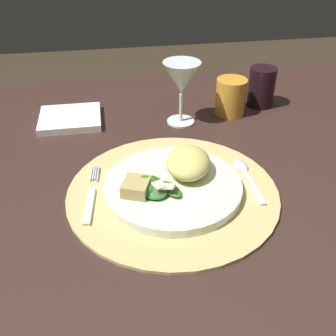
% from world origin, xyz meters
% --- Properties ---
extents(dining_table, '(1.32, 0.98, 0.70)m').
position_xyz_m(dining_table, '(0.00, 0.00, 0.59)').
color(dining_table, '#37231E').
rests_on(dining_table, ground).
extents(placemat, '(0.37, 0.37, 0.01)m').
position_xyz_m(placemat, '(0.02, -0.07, 0.71)').
color(placemat, tan).
rests_on(placemat, dining_table).
extents(dinner_plate, '(0.24, 0.24, 0.02)m').
position_xyz_m(dinner_plate, '(0.02, -0.07, 0.72)').
color(dinner_plate, silver).
rests_on(dinner_plate, placemat).
extents(pasta_serving, '(0.10, 0.12, 0.04)m').
position_xyz_m(pasta_serving, '(0.05, -0.05, 0.75)').
color(pasta_serving, '#DBCE69').
rests_on(pasta_serving, dinner_plate).
extents(salad_greens, '(0.09, 0.07, 0.02)m').
position_xyz_m(salad_greens, '(-0.02, -0.09, 0.73)').
color(salad_greens, '#2F6C2E').
rests_on(salad_greens, dinner_plate).
extents(bread_piece, '(0.06, 0.06, 0.02)m').
position_xyz_m(bread_piece, '(-0.05, -0.09, 0.74)').
color(bread_piece, tan).
rests_on(bread_piece, dinner_plate).
extents(fork, '(0.03, 0.16, 0.00)m').
position_xyz_m(fork, '(-0.13, -0.07, 0.71)').
color(fork, silver).
rests_on(fork, placemat).
extents(spoon, '(0.03, 0.14, 0.01)m').
position_xyz_m(spoon, '(0.16, -0.05, 0.71)').
color(spoon, silver).
rests_on(spoon, placemat).
extents(napkin, '(0.14, 0.13, 0.02)m').
position_xyz_m(napkin, '(-0.17, 0.23, 0.71)').
color(napkin, white).
rests_on(napkin, dining_table).
extents(wine_glass, '(0.08, 0.08, 0.14)m').
position_xyz_m(wine_glass, '(0.08, 0.19, 0.81)').
color(wine_glass, silver).
rests_on(wine_glass, dining_table).
extents(amber_tumbler, '(0.07, 0.07, 0.09)m').
position_xyz_m(amber_tumbler, '(0.21, 0.21, 0.75)').
color(amber_tumbler, orange).
rests_on(amber_tumbler, dining_table).
extents(dark_tumbler, '(0.06, 0.06, 0.10)m').
position_xyz_m(dark_tumbler, '(0.29, 0.25, 0.75)').
color(dark_tumbler, black).
rests_on(dark_tumbler, dining_table).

